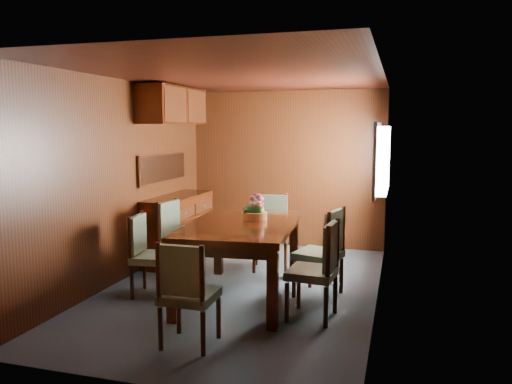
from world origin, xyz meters
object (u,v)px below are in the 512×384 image
(sideboard, at_px, (179,228))
(dining_table, at_px, (241,233))
(chair_left_near, at_px, (147,250))
(flower_centerpiece, at_px, (255,207))
(chair_right_near, at_px, (320,265))
(chair_head, at_px, (186,289))

(sideboard, height_order, dining_table, sideboard)
(chair_left_near, height_order, flower_centerpiece, flower_centerpiece)
(dining_table, bearing_deg, chair_left_near, -173.99)
(dining_table, xyz_separation_m, chair_right_near, (0.91, -0.37, -0.18))
(chair_head, height_order, flower_centerpiece, flower_centerpiece)
(chair_left_near, bearing_deg, chair_right_near, 76.77)
(flower_centerpiece, bearing_deg, chair_head, -94.96)
(chair_right_near, bearing_deg, flower_centerpiece, 57.95)
(dining_table, height_order, chair_left_near, chair_left_near)
(sideboard, relative_size, dining_table, 0.76)
(chair_left_near, xyz_separation_m, chair_head, (0.97, -1.12, 0.01))
(sideboard, relative_size, chair_left_near, 1.55)
(sideboard, height_order, flower_centerpiece, flower_centerpiece)
(dining_table, height_order, chair_head, chair_head)
(chair_left_near, relative_size, chair_head, 0.99)
(chair_left_near, relative_size, chair_right_near, 0.94)
(chair_right_near, relative_size, flower_centerpiece, 3.38)
(flower_centerpiece, bearing_deg, dining_table, -109.14)
(sideboard, bearing_deg, chair_left_near, -78.22)
(chair_left_near, xyz_separation_m, flower_centerpiece, (1.11, 0.45, 0.46))
(sideboard, relative_size, flower_centerpiece, 4.93)
(dining_table, bearing_deg, flower_centerpiece, 65.79)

